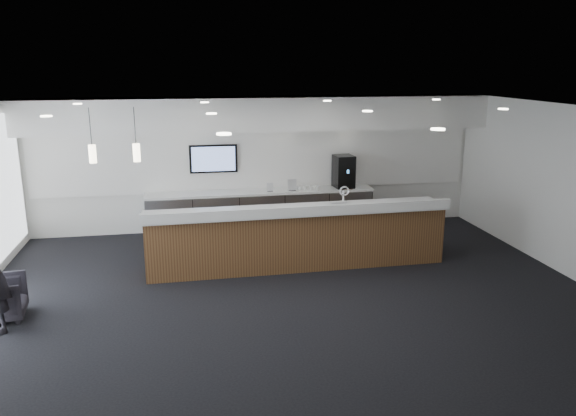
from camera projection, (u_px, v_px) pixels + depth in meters
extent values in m
plane|color=black|center=(291.00, 295.00, 9.21)|extent=(10.00, 10.00, 0.00)
cube|color=black|center=(291.00, 110.00, 8.46)|extent=(10.00, 8.00, 0.02)
cube|color=white|center=(258.00, 163.00, 12.65)|extent=(10.00, 0.02, 3.00)
cube|color=white|center=(574.00, 193.00, 9.72)|extent=(0.02, 8.00, 3.00)
cube|color=white|center=(260.00, 114.00, 11.93)|extent=(10.00, 0.90, 0.70)
cube|color=white|center=(258.00, 159.00, 12.59)|extent=(9.80, 0.06, 1.40)
cube|color=gray|center=(261.00, 212.00, 12.57)|extent=(5.00, 0.60, 0.90)
cube|color=white|center=(260.00, 192.00, 12.45)|extent=(5.06, 0.66, 0.05)
cylinder|color=white|center=(169.00, 218.00, 11.90)|extent=(0.60, 0.02, 0.02)
cylinder|color=white|center=(217.00, 216.00, 12.07)|extent=(0.60, 0.02, 0.02)
cylinder|color=white|center=(263.00, 214.00, 12.25)|extent=(0.60, 0.02, 0.02)
cylinder|color=white|center=(307.00, 212.00, 12.43)|extent=(0.60, 0.02, 0.02)
cylinder|color=white|center=(351.00, 210.00, 12.60)|extent=(0.60, 0.02, 0.02)
cube|color=black|center=(213.00, 159.00, 12.35)|extent=(1.05, 0.07, 0.62)
cube|color=#2D4DB6|center=(214.00, 159.00, 12.31)|extent=(0.95, 0.01, 0.54)
cylinder|color=beige|center=(135.00, 156.00, 8.99)|extent=(0.12, 0.12, 0.30)
cylinder|color=beige|center=(90.00, 157.00, 8.87)|extent=(0.12, 0.12, 0.30)
cube|color=#52311B|center=(297.00, 239.00, 10.41)|extent=(5.50, 0.86, 1.05)
cube|color=white|center=(297.00, 210.00, 10.27)|extent=(5.58, 0.94, 0.06)
cube|color=white|center=(303.00, 211.00, 9.84)|extent=(5.57, 0.22, 0.18)
cylinder|color=white|center=(343.00, 198.00, 10.49)|extent=(0.04, 0.04, 0.28)
torus|color=white|center=(344.00, 191.00, 10.40)|extent=(0.19, 0.03, 0.19)
cube|color=black|center=(344.00, 171.00, 12.70)|extent=(0.45, 0.50, 0.73)
cube|color=white|center=(346.00, 189.00, 12.55)|extent=(0.26, 0.12, 0.02)
cube|color=silver|center=(270.00, 187.00, 12.33)|extent=(0.14, 0.02, 0.19)
cube|color=silver|center=(292.00, 185.00, 12.40)|extent=(0.20, 0.04, 0.26)
imported|color=black|center=(0.00, 299.00, 8.27)|extent=(0.79, 0.77, 0.65)
imported|color=white|center=(318.00, 187.00, 12.55)|extent=(0.10, 0.10, 0.09)
imported|color=white|center=(312.00, 188.00, 12.53)|extent=(0.14, 0.14, 0.09)
imported|color=white|center=(305.00, 188.00, 12.50)|extent=(0.12, 0.12, 0.09)
imported|color=white|center=(299.00, 188.00, 12.48)|extent=(0.13, 0.13, 0.09)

